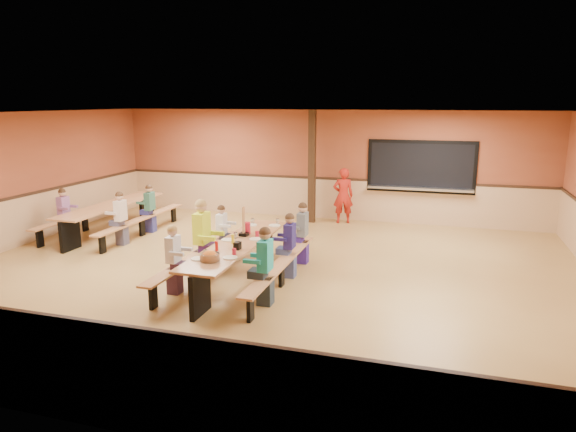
% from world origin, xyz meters
% --- Properties ---
extents(ground, '(12.00, 12.00, 0.00)m').
position_xyz_m(ground, '(0.00, 0.00, 0.00)').
color(ground, olive).
rests_on(ground, ground).
extents(room_envelope, '(12.04, 10.04, 3.02)m').
position_xyz_m(room_envelope, '(0.00, 0.00, 0.69)').
color(room_envelope, brown).
rests_on(room_envelope, ground).
extents(kitchen_pass_through, '(2.78, 0.28, 1.38)m').
position_xyz_m(kitchen_pass_through, '(2.60, 4.96, 1.49)').
color(kitchen_pass_through, black).
rests_on(kitchen_pass_through, ground).
extents(structural_post, '(0.18, 0.18, 3.00)m').
position_xyz_m(structural_post, '(-0.20, 4.40, 1.50)').
color(structural_post, black).
rests_on(structural_post, ground).
extents(cafeteria_table_main, '(1.91, 3.70, 0.74)m').
position_xyz_m(cafeteria_table_main, '(-0.31, -0.58, 0.53)').
color(cafeteria_table_main, '#AD7044').
rests_on(cafeteria_table_main, ground).
extents(cafeteria_table_second, '(1.91, 3.70, 0.74)m').
position_xyz_m(cafeteria_table_second, '(-4.64, 1.78, 0.53)').
color(cafeteria_table_second, '#AD7044').
rests_on(cafeteria_table_second, ground).
extents(seated_child_white_left, '(0.36, 0.29, 1.19)m').
position_xyz_m(seated_child_white_left, '(-1.14, -1.44, 0.59)').
color(seated_child_white_left, silver).
rests_on(seated_child_white_left, ground).
extents(seated_adult_yellow, '(0.47, 0.38, 1.42)m').
position_xyz_m(seated_adult_yellow, '(-1.14, -0.35, 0.71)').
color(seated_adult_yellow, '#E1FF29').
rests_on(seated_adult_yellow, ground).
extents(seated_child_grey_left, '(0.33, 0.27, 1.14)m').
position_xyz_m(seated_child_grey_left, '(-1.14, 0.56, 0.57)').
color(seated_child_grey_left, white).
rests_on(seated_child_grey_left, ground).
extents(seated_child_teal_right, '(0.40, 0.33, 1.27)m').
position_xyz_m(seated_child_teal_right, '(0.51, -1.45, 0.63)').
color(seated_child_teal_right, teal).
rests_on(seated_child_teal_right, ground).
extents(seated_child_navy_right, '(0.37, 0.30, 1.20)m').
position_xyz_m(seated_child_navy_right, '(0.51, -0.08, 0.60)').
color(seated_child_navy_right, '#201855').
rests_on(seated_child_navy_right, ground).
extents(seated_child_char_right, '(0.38, 0.31, 1.23)m').
position_xyz_m(seated_child_char_right, '(0.51, 0.83, 0.62)').
color(seated_child_char_right, '#565A60').
rests_on(seated_child_char_right, ground).
extents(seated_child_purple_sec, '(0.36, 0.29, 1.19)m').
position_xyz_m(seated_child_purple_sec, '(-5.46, 1.07, 0.59)').
color(seated_child_purple_sec, '#905A8E').
rests_on(seated_child_purple_sec, ground).
extents(seated_child_green_sec, '(0.36, 0.29, 1.18)m').
position_xyz_m(seated_child_green_sec, '(-3.81, 2.18, 0.59)').
color(seated_child_green_sec, '#326451').
rests_on(seated_child_green_sec, ground).
extents(seated_child_tan_sec, '(0.37, 0.30, 1.21)m').
position_xyz_m(seated_child_tan_sec, '(-3.81, 0.96, 0.61)').
color(seated_child_tan_sec, beige).
rests_on(seated_child_tan_sec, ground).
extents(standing_woman, '(0.63, 0.50, 1.50)m').
position_xyz_m(standing_woman, '(0.63, 4.55, 0.75)').
color(standing_woman, '#AB1E13').
rests_on(standing_woman, ground).
extents(punch_pitcher, '(0.16, 0.16, 0.22)m').
position_xyz_m(punch_pitcher, '(-0.40, 0.06, 0.85)').
color(punch_pitcher, red).
rests_on(punch_pitcher, cafeteria_table_main).
extents(chip_bowl, '(0.32, 0.32, 0.15)m').
position_xyz_m(chip_bowl, '(-0.33, -1.71, 0.81)').
color(chip_bowl, orange).
rests_on(chip_bowl, cafeteria_table_main).
extents(napkin_dispenser, '(0.10, 0.14, 0.13)m').
position_xyz_m(napkin_dispenser, '(-0.15, -0.99, 0.80)').
color(napkin_dispenser, black).
rests_on(napkin_dispenser, cafeteria_table_main).
extents(condiment_mustard, '(0.06, 0.06, 0.17)m').
position_xyz_m(condiment_mustard, '(-0.37, -0.67, 0.82)').
color(condiment_mustard, yellow).
rests_on(condiment_mustard, cafeteria_table_main).
extents(condiment_ketchup, '(0.06, 0.06, 0.17)m').
position_xyz_m(condiment_ketchup, '(-0.46, -1.17, 0.82)').
color(condiment_ketchup, '#B2140F').
rests_on(condiment_ketchup, cafeteria_table_main).
extents(table_paddle, '(0.16, 0.16, 0.56)m').
position_xyz_m(table_paddle, '(-0.38, -0.11, 0.88)').
color(table_paddle, black).
rests_on(table_paddle, cafeteria_table_main).
extents(place_settings, '(0.65, 3.30, 0.11)m').
position_xyz_m(place_settings, '(-0.31, -0.58, 0.80)').
color(place_settings, beige).
rests_on(place_settings, cafeteria_table_main).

